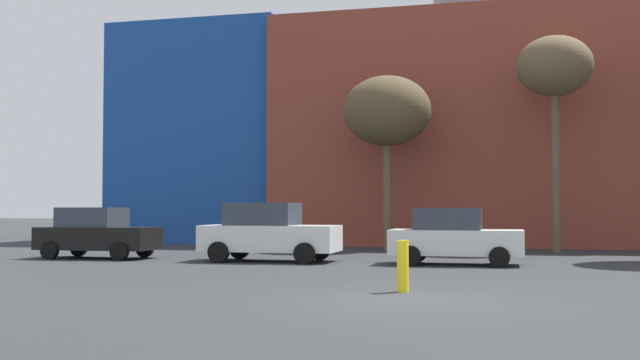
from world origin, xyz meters
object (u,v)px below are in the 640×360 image
Objects in this scene: bollard_yellow_0 at (403,266)px; parked_car_0 at (97,233)px; parked_car_2 at (454,236)px; bare_tree_0 at (387,112)px; parked_car_1 at (268,232)px; bare_tree_2 at (555,69)px.

parked_car_0 is at bearing 146.03° from bollard_yellow_0.
parked_car_0 is 3.81× the size of bollard_yellow_0.
parked_car_2 is 9.43m from bare_tree_0.
bare_tree_0 is (2.70, 7.46, 4.72)m from parked_car_1.
parked_car_2 is 10.35m from bare_tree_2.
parked_car_1 is at bearing 180.00° from parked_car_2.
parked_car_1 is at bearing -109.86° from bare_tree_0.
parked_car_2 is (12.02, -0.00, -0.01)m from parked_car_0.
parked_car_0 is 0.92× the size of parked_car_1.
parked_car_0 is at bearing 180.00° from parked_car_1.
bollard_yellow_0 is (-0.51, -7.75, -0.33)m from parked_car_2.
bare_tree_2 is at bearing 75.54° from bollard_yellow_0.
bare_tree_0 is at bearing 70.14° from parked_car_1.
parked_car_1 is 0.51× the size of bare_tree_2.
parked_car_0 is at bearing -139.79° from bare_tree_0.
parked_car_2 is at bearing 86.23° from bollard_yellow_0.
parked_car_1 is at bearing -0.00° from parked_car_0.
bare_tree_0 is 6.82× the size of bollard_yellow_0.
parked_car_1 reaches higher than parked_car_0.
bare_tree_2 reaches higher than bollard_yellow_0.
parked_car_1 is 9.24m from bare_tree_0.
bollard_yellow_0 is (5.37, -7.75, -0.41)m from parked_car_1.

